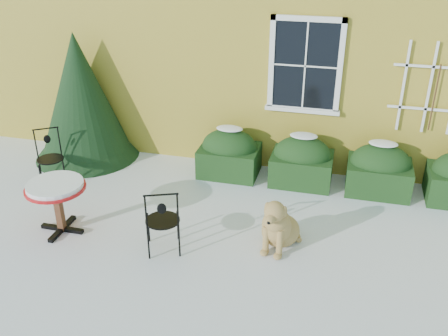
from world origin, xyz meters
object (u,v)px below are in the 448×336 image
(patio_chair_near, at_px, (163,220))
(dog, at_px, (278,226))
(bistro_table, at_px, (56,191))
(patio_chair_far, at_px, (50,157))
(evergreen_shrub, at_px, (82,109))

(patio_chair_near, distance_m, dog, 1.60)
(bistro_table, bearing_deg, patio_chair_far, 125.65)
(dog, bearing_deg, evergreen_shrub, 163.14)
(evergreen_shrub, relative_size, bistro_table, 2.77)
(evergreen_shrub, height_order, patio_chair_near, evergreen_shrub)
(evergreen_shrub, height_order, bistro_table, evergreen_shrub)
(patio_chair_near, height_order, dog, patio_chair_near)
(evergreen_shrub, bearing_deg, patio_chair_near, -45.21)
(evergreen_shrub, xyz_separation_m, patio_chair_far, (-0.09, -1.11, -0.49))
(bistro_table, xyz_separation_m, patio_chair_near, (1.66, -0.09, -0.17))
(bistro_table, distance_m, patio_chair_far, 1.71)
(dog, bearing_deg, bistro_table, -162.66)
(patio_chair_far, bearing_deg, patio_chair_near, -63.06)
(evergreen_shrub, relative_size, patio_chair_far, 2.53)
(bistro_table, bearing_deg, evergreen_shrub, 109.88)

